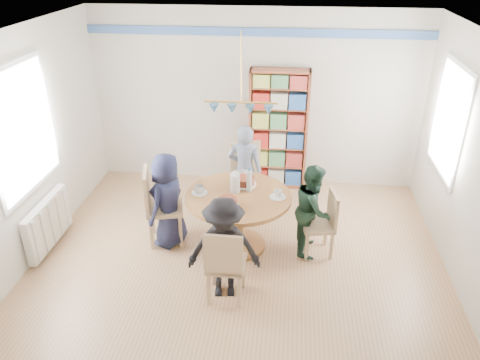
# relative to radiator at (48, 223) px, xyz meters

# --- Properties ---
(ground) EXTENTS (5.00, 5.00, 0.00)m
(ground) POSITION_rel_radiator_xyz_m (2.42, -0.30, -0.35)
(ground) COLOR #A68458
(room_shell) EXTENTS (5.00, 5.00, 5.00)m
(room_shell) POSITION_rel_radiator_xyz_m (2.16, 0.57, 1.30)
(room_shell) COLOR white
(room_shell) RESTS_ON ground
(radiator) EXTENTS (0.12, 1.00, 0.60)m
(radiator) POSITION_rel_radiator_xyz_m (0.00, 0.00, 0.00)
(radiator) COLOR silver
(radiator) RESTS_ON ground
(dining_table) EXTENTS (1.30, 1.30, 0.75)m
(dining_table) POSITION_rel_radiator_xyz_m (2.38, 0.28, 0.21)
(dining_table) COLOR olive
(dining_table) RESTS_ON ground
(chair_left) EXTENTS (0.54, 0.54, 1.01)m
(chair_left) POSITION_rel_radiator_xyz_m (1.35, 0.29, 0.21)
(chair_left) COLOR tan
(chair_left) RESTS_ON ground
(chair_right) EXTENTS (0.44, 0.44, 0.85)m
(chair_right) POSITION_rel_radiator_xyz_m (3.43, 0.26, 0.12)
(chair_right) COLOR tan
(chair_right) RESTS_ON ground
(chair_far) EXTENTS (0.57, 0.57, 1.00)m
(chair_far) POSITION_rel_radiator_xyz_m (2.39, 1.26, 0.20)
(chair_far) COLOR tan
(chair_far) RESTS_ON ground
(chair_near) EXTENTS (0.41, 0.41, 0.92)m
(chair_near) POSITION_rel_radiator_xyz_m (2.35, -0.75, 0.15)
(chair_near) COLOR tan
(chair_near) RESTS_ON ground
(person_left) EXTENTS (0.58, 0.71, 1.25)m
(person_left) POSITION_rel_radiator_xyz_m (1.49, 0.26, 0.28)
(person_left) COLOR #191C37
(person_left) RESTS_ON ground
(person_right) EXTENTS (0.49, 0.61, 1.17)m
(person_right) POSITION_rel_radiator_xyz_m (3.29, 0.32, 0.24)
(person_right) COLOR #172F22
(person_right) RESTS_ON ground
(person_far) EXTENTS (0.52, 0.37, 1.33)m
(person_far) POSITION_rel_radiator_xyz_m (2.37, 1.14, 0.31)
(person_far) COLOR gray
(person_far) RESTS_ON ground
(person_near) EXTENTS (0.82, 0.53, 1.20)m
(person_near) POSITION_rel_radiator_xyz_m (2.33, -0.64, 0.25)
(person_near) COLOR black
(person_near) RESTS_ON ground
(bookshelf) EXTENTS (0.89, 0.27, 1.86)m
(bookshelf) POSITION_rel_radiator_xyz_m (2.78, 2.04, 0.57)
(bookshelf) COLOR brown
(bookshelf) RESTS_ON ground
(tableware) EXTENTS (1.16, 1.16, 0.31)m
(tableware) POSITION_rel_radiator_xyz_m (2.35, 0.30, 0.47)
(tableware) COLOR white
(tableware) RESTS_ON dining_table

